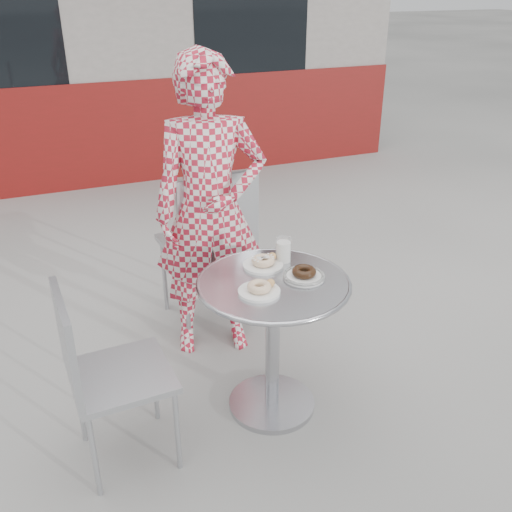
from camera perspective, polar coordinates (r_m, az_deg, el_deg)
name	(u,v)px	position (r m, az deg, el deg)	size (l,w,h in m)	color
ground	(269,404)	(2.87, 1.31, -14.60)	(60.00, 60.00, 0.00)	#A5A29D
storefront	(80,14)	(7.60, -17.23, 22.13)	(6.02, 4.55, 3.00)	gray
bistro_table	(273,314)	(2.55, 1.72, -5.84)	(0.68, 0.68, 0.69)	silver
chair_far	(207,274)	(3.37, -4.90, -1.85)	(0.49, 0.50, 0.96)	#ABAEB3
chair_left	(123,408)	(2.52, -13.18, -14.62)	(0.41, 0.41, 0.82)	#ABAEB3
seated_person	(210,211)	(2.93, -4.58, 4.47)	(0.58, 0.38, 1.59)	#A91A2E
plate_far	(264,262)	(2.59, 0.77, -0.65)	(0.18, 0.18, 0.05)	white
plate_near	(260,289)	(2.38, 0.39, -3.30)	(0.18, 0.18, 0.05)	white
plate_checker	(304,275)	(2.50, 4.81, -1.87)	(0.19, 0.19, 0.05)	white
milk_cup	(283,251)	(2.62, 2.76, 0.55)	(0.07, 0.07, 0.12)	white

